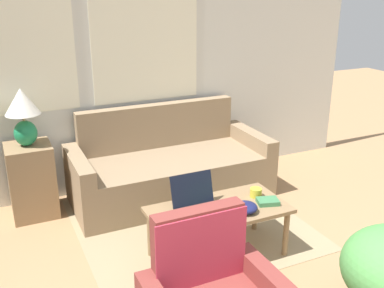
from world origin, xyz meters
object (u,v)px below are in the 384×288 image
(couch, at_px, (169,170))
(book_red, at_px, (268,201))
(cup_navy, at_px, (256,193))
(snack_bowl, at_px, (246,207))
(laptop, at_px, (197,203))
(coffee_table, at_px, (218,214))
(table_lamp, at_px, (23,111))

(couch, xyz_separation_m, book_red, (0.31, -1.27, 0.17))
(cup_navy, relative_size, book_red, 0.50)
(cup_navy, bearing_deg, snack_bowl, -138.36)
(cup_navy, xyz_separation_m, snack_bowl, (-0.21, -0.19, 0.00))
(book_red, bearing_deg, laptop, 166.56)
(coffee_table, relative_size, laptop, 3.12)
(snack_bowl, distance_m, book_red, 0.23)
(coffee_table, relative_size, cup_navy, 11.19)
(cup_navy, distance_m, book_red, 0.15)
(couch, height_order, coffee_table, couch)
(couch, xyz_separation_m, laptop, (-0.23, -1.14, 0.21))
(snack_bowl, height_order, book_red, snack_bowl)
(coffee_table, height_order, cup_navy, cup_navy)
(couch, xyz_separation_m, table_lamp, (-1.29, 0.13, 0.73))
(laptop, bearing_deg, cup_navy, 1.46)
(laptop, bearing_deg, snack_bowl, -28.84)
(table_lamp, xyz_separation_m, snack_bowl, (1.38, -1.45, -0.54))
(laptop, relative_size, cup_navy, 3.59)
(laptop, height_order, cup_navy, laptop)
(laptop, bearing_deg, book_red, -13.44)
(couch, height_order, table_lamp, table_lamp)
(coffee_table, xyz_separation_m, snack_bowl, (0.16, -0.14, 0.08))
(laptop, bearing_deg, coffee_table, -13.46)
(laptop, relative_size, snack_bowl, 1.89)
(couch, relative_size, snack_bowl, 10.75)
(coffee_table, height_order, snack_bowl, snack_bowl)
(laptop, relative_size, book_red, 1.78)
(table_lamp, bearing_deg, couch, -5.95)
(snack_bowl, xyz_separation_m, book_red, (0.23, 0.04, -0.02))
(table_lamp, bearing_deg, cup_navy, -38.54)
(couch, bearing_deg, coffee_table, -93.39)
(table_lamp, relative_size, coffee_table, 0.48)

